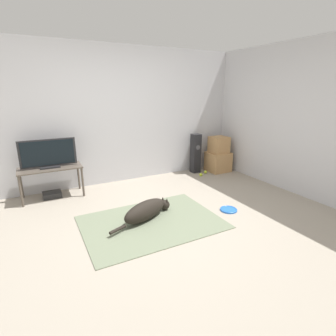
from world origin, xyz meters
The scene contains 14 objects.
ground_plane centered at (0.00, 0.00, 0.00)m, with size 12.00×12.00×0.00m, color #9E9384.
wall_back centered at (0.00, 2.10, 1.27)m, with size 8.00×0.06×2.55m.
wall_right centered at (2.60, 0.00, 1.27)m, with size 0.06×8.00×2.55m.
area_rug centered at (-0.10, 0.18, 0.01)m, with size 1.84×1.32×0.01m.
dog centered at (-0.13, 0.30, 0.14)m, with size 1.04×0.51×0.27m.
frisbee centered at (1.08, -0.02, 0.01)m, with size 0.26×0.26×0.03m.
cardboard_box_lower centered at (2.21, 1.69, 0.21)m, with size 0.46×0.44×0.43m.
cardboard_box_upper centered at (2.22, 1.70, 0.60)m, with size 0.36×0.35×0.34m.
floor_speaker centered at (1.71, 1.85, 0.43)m, with size 0.18×0.18×0.85m.
tv_stand centered at (-1.21, 1.79, 0.46)m, with size 0.98×0.46×0.52m.
tv centered at (-1.21, 1.79, 0.75)m, with size 0.86×0.20×0.47m.
tennis_ball_by_boxes centered at (1.66, 1.54, 0.03)m, with size 0.07×0.07×0.07m.
tennis_ball_near_speaker centered at (1.85, 1.66, 0.03)m, with size 0.07×0.07×0.07m.
game_console centered at (-1.23, 1.79, 0.04)m, with size 0.29×0.24×0.09m.
Camera 1 is at (-1.42, -2.79, 1.75)m, focal length 28.00 mm.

